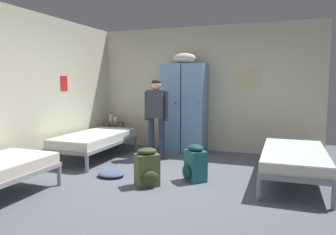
{
  "coord_description": "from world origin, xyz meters",
  "views": [
    {
      "loc": [
        1.62,
        -4.23,
        1.48
      ],
      "look_at": [
        0.0,
        0.25,
        0.95
      ],
      "focal_mm": 34.45,
      "sensor_mm": 36.0,
      "label": 1
    }
  ],
  "objects_px": {
    "person_traveler": "(156,111)",
    "backpack_olive": "(147,168)",
    "shelf_unit": "(114,132)",
    "bed_right": "(294,157)",
    "lotion_bottle": "(115,119)",
    "bed_left_rear": "(95,139)",
    "water_bottle": "(111,117)",
    "locker_bank": "(184,106)",
    "backpack_teal": "(195,164)",
    "clothes_pile_denim": "(111,174)"
  },
  "relations": [
    {
      "from": "shelf_unit",
      "to": "lotion_bottle",
      "type": "distance_m",
      "value": 0.31
    },
    {
      "from": "clothes_pile_denim",
      "to": "bed_left_rear",
      "type": "bearing_deg",
      "value": 132.82
    },
    {
      "from": "water_bottle",
      "to": "bed_left_rear",
      "type": "bearing_deg",
      "value": -74.25
    },
    {
      "from": "shelf_unit",
      "to": "clothes_pile_denim",
      "type": "distance_m",
      "value": 2.43
    },
    {
      "from": "backpack_teal",
      "to": "bed_left_rear",
      "type": "bearing_deg",
      "value": 161.78
    },
    {
      "from": "locker_bank",
      "to": "person_traveler",
      "type": "height_order",
      "value": "locker_bank"
    },
    {
      "from": "locker_bank",
      "to": "bed_right",
      "type": "xyz_separation_m",
      "value": [
        2.14,
        -1.51,
        -0.59
      ]
    },
    {
      "from": "bed_right",
      "to": "lotion_bottle",
      "type": "height_order",
      "value": "lotion_bottle"
    },
    {
      "from": "locker_bank",
      "to": "clothes_pile_denim",
      "type": "height_order",
      "value": "locker_bank"
    },
    {
      "from": "locker_bank",
      "to": "backpack_teal",
      "type": "distance_m",
      "value": 2.16
    },
    {
      "from": "lotion_bottle",
      "to": "clothes_pile_denim",
      "type": "relative_size",
      "value": 0.38
    },
    {
      "from": "water_bottle",
      "to": "backpack_olive",
      "type": "distance_m",
      "value": 3.08
    },
    {
      "from": "clothes_pile_denim",
      "to": "backpack_olive",
      "type": "bearing_deg",
      "value": -16.93
    },
    {
      "from": "person_traveler",
      "to": "backpack_olive",
      "type": "distance_m",
      "value": 1.81
    },
    {
      "from": "shelf_unit",
      "to": "backpack_teal",
      "type": "relative_size",
      "value": 1.04
    },
    {
      "from": "lotion_bottle",
      "to": "backpack_olive",
      "type": "height_order",
      "value": "lotion_bottle"
    },
    {
      "from": "shelf_unit",
      "to": "backpack_olive",
      "type": "bearing_deg",
      "value": -51.5
    },
    {
      "from": "lotion_bottle",
      "to": "shelf_unit",
      "type": "bearing_deg",
      "value": 150.26
    },
    {
      "from": "bed_right",
      "to": "backpack_teal",
      "type": "height_order",
      "value": "backpack_teal"
    },
    {
      "from": "locker_bank",
      "to": "bed_right",
      "type": "bearing_deg",
      "value": -35.12
    },
    {
      "from": "shelf_unit",
      "to": "bed_left_rear",
      "type": "height_order",
      "value": "shelf_unit"
    },
    {
      "from": "shelf_unit",
      "to": "clothes_pile_denim",
      "type": "height_order",
      "value": "shelf_unit"
    },
    {
      "from": "lotion_bottle",
      "to": "clothes_pile_denim",
      "type": "xyz_separation_m",
      "value": [
        1.08,
        -2.08,
        -0.6
      ]
    },
    {
      "from": "locker_bank",
      "to": "clothes_pile_denim",
      "type": "distance_m",
      "value": 2.4
    },
    {
      "from": "backpack_teal",
      "to": "shelf_unit",
      "type": "bearing_deg",
      "value": 142.46
    },
    {
      "from": "shelf_unit",
      "to": "water_bottle",
      "type": "relative_size",
      "value": 2.69
    },
    {
      "from": "shelf_unit",
      "to": "bed_right",
      "type": "xyz_separation_m",
      "value": [
        3.82,
        -1.47,
        0.04
      ]
    },
    {
      "from": "lotion_bottle",
      "to": "backpack_teal",
      "type": "bearing_deg",
      "value": -37.75
    },
    {
      "from": "bed_right",
      "to": "lotion_bottle",
      "type": "relative_size",
      "value": 11.54
    },
    {
      "from": "backpack_olive",
      "to": "person_traveler",
      "type": "bearing_deg",
      "value": 107.44
    },
    {
      "from": "lotion_bottle",
      "to": "clothes_pile_denim",
      "type": "distance_m",
      "value": 2.42
    },
    {
      "from": "bed_left_rear",
      "to": "clothes_pile_denim",
      "type": "relative_size",
      "value": 4.43
    },
    {
      "from": "bed_left_rear",
      "to": "water_bottle",
      "type": "height_order",
      "value": "water_bottle"
    },
    {
      "from": "bed_left_rear",
      "to": "backpack_olive",
      "type": "distance_m",
      "value": 2.0
    },
    {
      "from": "locker_bank",
      "to": "shelf_unit",
      "type": "xyz_separation_m",
      "value": [
        -1.68,
        -0.03,
        -0.62
      ]
    },
    {
      "from": "backpack_teal",
      "to": "clothes_pile_denim",
      "type": "bearing_deg",
      "value": -168.91
    },
    {
      "from": "water_bottle",
      "to": "clothes_pile_denim",
      "type": "relative_size",
      "value": 0.49
    },
    {
      "from": "bed_right",
      "to": "clothes_pile_denim",
      "type": "height_order",
      "value": "bed_right"
    },
    {
      "from": "bed_left_rear",
      "to": "bed_right",
      "type": "distance_m",
      "value": 3.59
    },
    {
      "from": "water_bottle",
      "to": "bed_right",
      "type": "bearing_deg",
      "value": -20.94
    },
    {
      "from": "bed_left_rear",
      "to": "backpack_teal",
      "type": "distance_m",
      "value": 2.3
    },
    {
      "from": "lotion_bottle",
      "to": "backpack_olive",
      "type": "xyz_separation_m",
      "value": [
        1.79,
        -2.3,
        -0.38
      ]
    },
    {
      "from": "clothes_pile_denim",
      "to": "locker_bank",
      "type": "bearing_deg",
      "value": 76.15
    },
    {
      "from": "bed_right",
      "to": "water_bottle",
      "type": "height_order",
      "value": "water_bottle"
    },
    {
      "from": "person_traveler",
      "to": "clothes_pile_denim",
      "type": "distance_m",
      "value": 1.65
    },
    {
      "from": "bed_right",
      "to": "person_traveler",
      "type": "distance_m",
      "value": 2.63
    },
    {
      "from": "shelf_unit",
      "to": "backpack_olive",
      "type": "relative_size",
      "value": 1.04
    },
    {
      "from": "bed_right",
      "to": "backpack_teal",
      "type": "relative_size",
      "value": 3.45
    },
    {
      "from": "backpack_olive",
      "to": "clothes_pile_denim",
      "type": "bearing_deg",
      "value": 163.07
    },
    {
      "from": "bed_left_rear",
      "to": "lotion_bottle",
      "type": "relative_size",
      "value": 11.54
    }
  ]
}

